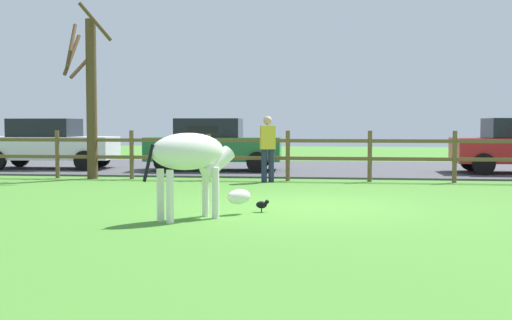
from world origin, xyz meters
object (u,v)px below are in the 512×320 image
at_px(bare_tree, 90,92).
at_px(zebra, 193,158).
at_px(crow_on_grass, 262,204).
at_px(visitor_right_of_tree, 268,146).
at_px(parked_car_white, 49,143).
at_px(parked_car_green, 213,144).

bearing_deg(bare_tree, zebra, -57.15).
distance_m(crow_on_grass, visitor_right_of_tree, 5.44).
bearing_deg(visitor_right_of_tree, crow_on_grass, -84.55).
bearing_deg(crow_on_grass, parked_car_white, 132.07).
bearing_deg(parked_car_green, parked_car_white, 179.23).
bearing_deg(zebra, visitor_right_of_tree, 86.02).
height_order(bare_tree, visitor_right_of_tree, bare_tree).
xyz_separation_m(crow_on_grass, parked_car_white, (-7.76, 8.60, 0.72)).
distance_m(zebra, crow_on_grass, 1.53).
distance_m(bare_tree, zebra, 8.07).
height_order(crow_on_grass, visitor_right_of_tree, visitor_right_of_tree).
bearing_deg(crow_on_grass, parked_car_green, 106.48).
xyz_separation_m(crow_on_grass, parked_car_green, (-2.52, 8.53, 0.72)).
bearing_deg(crow_on_grass, bare_tree, 132.31).
xyz_separation_m(zebra, parked_car_white, (-6.82, 9.51, -0.08)).
height_order(bare_tree, zebra, bare_tree).
height_order(zebra, parked_car_green, parked_car_green).
distance_m(zebra, parked_car_white, 11.70).
relative_size(parked_car_green, parked_car_white, 0.99).
bearing_deg(visitor_right_of_tree, parked_car_green, 122.38).
bearing_deg(parked_car_white, zebra, -54.35).
bearing_deg(zebra, bare_tree, 122.85).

